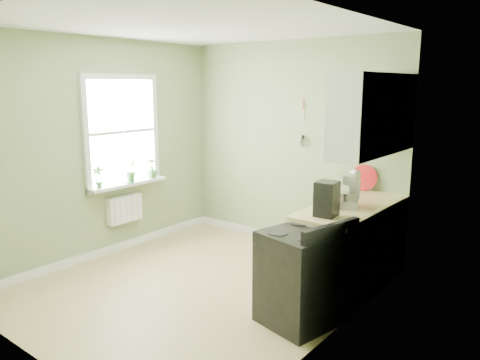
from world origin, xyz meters
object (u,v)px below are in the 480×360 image
Objects in this scene: stove at (303,276)px; kettle at (325,198)px; stand_mixer at (350,191)px; coffee_maker at (326,200)px.

kettle is (-0.17, 0.68, 0.57)m from stove.
stove is 4.86× the size of kettle.
stove is 1.09m from stand_mixer.
stand_mixer is 1.86× the size of kettle.
kettle is 0.60× the size of coffee_maker.
kettle is 0.32m from coffee_maker.
stand_mixer is 1.12× the size of coffee_maker.
kettle is (-0.17, -0.20, -0.06)m from stand_mixer.
stand_mixer reaches higher than stove.
stand_mixer is at bearing 89.59° from stove.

